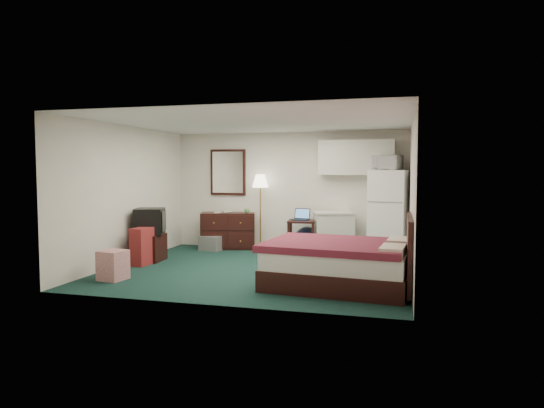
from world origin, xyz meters
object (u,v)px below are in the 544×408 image
(fridge, at_px, (390,214))
(desk, at_px, (302,237))
(kitchen_counter, at_px, (333,234))
(tv_stand, at_px, (149,247))
(dresser, at_px, (228,231))
(bed, at_px, (339,264))
(suitcase, at_px, (142,246))
(floor_lamp, at_px, (260,212))

(fridge, bearing_deg, desk, -163.63)
(kitchen_counter, bearing_deg, desk, 175.17)
(desk, height_order, fridge, fridge)
(fridge, xyz_separation_m, tv_stand, (-4.33, -1.57, -0.60))
(desk, relative_size, kitchen_counter, 0.83)
(desk, height_order, tv_stand, desk)
(kitchen_counter, xyz_separation_m, fridge, (1.10, -0.07, 0.43))
(dresser, xyz_separation_m, desk, (1.67, -0.25, -0.05))
(bed, bearing_deg, suitcase, 174.93)
(floor_lamp, bearing_deg, dresser, -177.92)
(dresser, bearing_deg, kitchen_counter, -18.78)
(dresser, distance_m, kitchen_counter, 2.30)
(floor_lamp, height_order, bed, floor_lamp)
(floor_lamp, relative_size, desk, 2.34)
(kitchen_counter, distance_m, fridge, 1.19)
(desk, xyz_separation_m, bed, (1.08, -2.56, -0.02))
(desk, xyz_separation_m, fridge, (1.73, 0.08, 0.50))
(desk, bearing_deg, kitchen_counter, 6.75)
(desk, xyz_separation_m, kitchen_counter, (0.62, 0.15, 0.07))
(dresser, height_order, tv_stand, dresser)
(dresser, bearing_deg, bed, -61.91)
(kitchen_counter, relative_size, bed, 0.41)
(desk, bearing_deg, floor_lamp, 156.82)
(bed, height_order, suitcase, suitcase)
(dresser, distance_m, suitcase, 2.30)
(kitchen_counter, bearing_deg, bed, -98.98)
(fridge, bearing_deg, dresser, -169.20)
(kitchen_counter, relative_size, tv_stand, 1.51)
(fridge, bearing_deg, floor_lamp, -170.52)
(dresser, bearing_deg, desk, -24.84)
(dresser, bearing_deg, fridge, -19.14)
(dresser, xyz_separation_m, kitchen_counter, (2.30, -0.10, 0.02))
(bed, distance_m, tv_stand, 3.84)
(bed, bearing_deg, fridge, 81.81)
(bed, relative_size, suitcase, 3.00)
(floor_lamp, xyz_separation_m, tv_stand, (-1.66, -1.77, -0.55))
(dresser, relative_size, desk, 1.67)
(desk, height_order, kitchen_counter, kitchen_counter)
(bed, bearing_deg, floor_lamp, 131.21)
(dresser, relative_size, bed, 0.57)
(kitchen_counter, distance_m, bed, 2.75)
(floor_lamp, bearing_deg, desk, -16.28)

